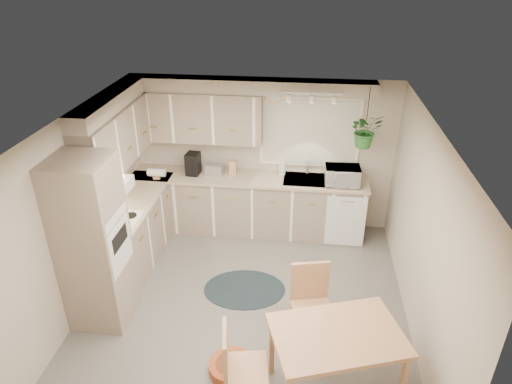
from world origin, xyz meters
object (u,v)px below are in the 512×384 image
Objects in this scene: dining_table at (334,362)px; braided_rug at (244,289)px; chair_left at (246,367)px; chair_back at (312,309)px; pet_bed at (231,367)px; microwave at (342,174)px.

dining_table is 1.86m from braided_rug.
braided_rug is at bearing 178.52° from chair_left.
chair_back is at bearing 109.81° from dining_table.
pet_bed is at bearing -87.97° from braided_rug.
microwave reaches higher than pet_bed.
microwave is at bearing 86.93° from dining_table.
dining_table is 1.12m from pet_bed.
pet_bed is (-0.21, 0.32, -0.40)m from chair_left.
chair_left is at bearing -110.63° from microwave.
chair_left is 0.56m from pet_bed.
chair_left is 1.74m from braided_rug.
microwave is at bearing 48.08° from braided_rug.
pet_bed is at bearing -116.37° from microwave.
microwave is (1.21, 2.74, 1.06)m from pet_bed.
chair_left is at bearing -81.22° from braided_rug.
pet_bed reaches higher than braided_rug.
dining_table is at bearing -52.59° from braided_rug.
pet_bed is at bearing -157.44° from chair_left.
dining_table reaches higher than pet_bed.
dining_table is 1.35× the size of chair_left.
chair_back is at bearing -102.20° from microwave.
dining_table is 2.54× the size of pet_bed.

